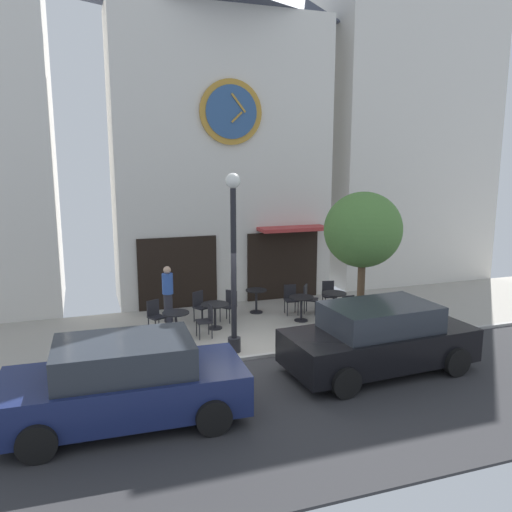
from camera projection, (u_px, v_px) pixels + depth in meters
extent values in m
cube|color=#9E998E|center=(232.00, 328.00, 14.69)|extent=(25.93, 4.95, 0.05)
cube|color=#2D2D30|center=(307.00, 409.00, 9.92)|extent=(25.93, 5.33, 0.05)
cube|color=#A8A5A0|center=(261.00, 356.00, 12.40)|extent=(25.93, 0.12, 0.08)
cube|color=silver|center=(221.00, 160.00, 17.42)|extent=(7.21, 2.31, 9.40)
cylinder|color=#B7842D|center=(231.00, 112.00, 16.02)|extent=(2.01, 0.10, 2.01)
cylinder|color=#2D5184|center=(231.00, 112.00, 15.97)|extent=(1.65, 0.04, 1.65)
cube|color=#B7842D|center=(237.00, 117.00, 16.01)|extent=(0.37, 0.03, 0.35)
cube|color=#B7842D|center=(239.00, 103.00, 15.95)|extent=(0.49, 0.03, 0.59)
cube|color=black|center=(178.00, 273.00, 16.39)|extent=(2.53, 0.10, 2.30)
cube|color=black|center=(283.00, 265.00, 17.55)|extent=(2.53, 0.10, 2.30)
cube|color=#B23333|center=(293.00, 229.00, 17.09)|extent=(2.31, 0.90, 0.12)
cube|color=silver|center=(394.00, 129.00, 20.75)|extent=(6.55, 4.75, 11.89)
cylinder|color=black|center=(234.00, 344.00, 12.78)|extent=(0.32, 0.32, 0.36)
cylinder|color=black|center=(234.00, 272.00, 12.44)|extent=(0.14, 0.14, 4.04)
sphere|color=white|center=(233.00, 181.00, 12.03)|extent=(0.36, 0.36, 0.36)
cylinder|color=brown|center=(361.00, 297.00, 13.80)|extent=(0.20, 0.20, 2.16)
ellipsoid|color=#4C7A38|center=(363.00, 230.00, 13.47)|extent=(2.10, 1.89, 1.99)
cylinder|color=black|center=(176.00, 326.00, 13.64)|extent=(0.07, 0.07, 0.72)
cylinder|color=black|center=(177.00, 338.00, 13.70)|extent=(0.40, 0.40, 0.03)
cylinder|color=black|center=(176.00, 313.00, 13.57)|extent=(0.72, 0.72, 0.03)
cylinder|color=black|center=(215.00, 316.00, 14.49)|extent=(0.07, 0.07, 0.70)
cylinder|color=black|center=(215.00, 328.00, 14.55)|extent=(0.40, 0.40, 0.03)
cylinder|color=black|center=(215.00, 304.00, 14.42)|extent=(0.80, 0.80, 0.03)
cylinder|color=black|center=(256.00, 301.00, 16.01)|extent=(0.07, 0.07, 0.72)
cylinder|color=black|center=(256.00, 312.00, 16.07)|extent=(0.40, 0.40, 0.03)
cylinder|color=black|center=(256.00, 290.00, 15.94)|extent=(0.65, 0.65, 0.03)
cylinder|color=black|center=(301.00, 309.00, 15.18)|extent=(0.07, 0.07, 0.72)
cylinder|color=black|center=(301.00, 320.00, 15.24)|extent=(0.40, 0.40, 0.03)
cylinder|color=black|center=(301.00, 297.00, 15.11)|extent=(0.73, 0.73, 0.03)
cylinder|color=black|center=(334.00, 305.00, 15.54)|extent=(0.07, 0.07, 0.74)
cylinder|color=black|center=(333.00, 316.00, 15.61)|extent=(0.40, 0.40, 0.03)
cylinder|color=black|center=(334.00, 293.00, 15.48)|extent=(0.74, 0.74, 0.03)
cube|color=black|center=(311.00, 299.00, 15.90)|extent=(0.56, 0.56, 0.04)
cube|color=black|center=(305.00, 292.00, 15.91)|extent=(0.26, 0.33, 0.45)
cylinder|color=black|center=(315.00, 308.00, 15.73)|extent=(0.03, 0.03, 0.45)
cylinder|color=black|center=(317.00, 305.00, 16.05)|extent=(0.03, 0.03, 0.45)
cylinder|color=black|center=(304.00, 307.00, 15.83)|extent=(0.03, 0.03, 0.45)
cylinder|color=black|center=(307.00, 304.00, 16.15)|extent=(0.03, 0.03, 0.45)
cube|color=black|center=(291.00, 300.00, 15.81)|extent=(0.45, 0.45, 0.04)
cube|color=black|center=(290.00, 292.00, 15.94)|extent=(0.38, 0.09, 0.45)
cylinder|color=black|center=(287.00, 309.00, 15.66)|extent=(0.03, 0.03, 0.45)
cylinder|color=black|center=(298.00, 308.00, 15.72)|extent=(0.03, 0.03, 0.45)
cylinder|color=black|center=(285.00, 306.00, 15.98)|extent=(0.03, 0.03, 0.45)
cylinder|color=black|center=(295.00, 305.00, 16.05)|extent=(0.03, 0.03, 0.45)
cube|color=black|center=(345.00, 309.00, 14.86)|extent=(0.40, 0.40, 0.04)
cube|color=black|center=(348.00, 303.00, 14.65)|extent=(0.38, 0.04, 0.45)
cylinder|color=black|center=(347.00, 314.00, 15.11)|extent=(0.03, 0.03, 0.45)
cylinder|color=black|center=(336.00, 316.00, 15.01)|extent=(0.03, 0.03, 0.45)
cylinder|color=black|center=(353.00, 318.00, 14.80)|extent=(0.03, 0.03, 0.45)
cylinder|color=black|center=(342.00, 319.00, 14.69)|extent=(0.03, 0.03, 0.45)
cube|color=black|center=(157.00, 317.00, 14.10)|extent=(0.53, 0.53, 0.04)
cube|color=black|center=(153.00, 308.00, 14.18)|extent=(0.36, 0.20, 0.45)
cylinder|color=black|center=(156.00, 328.00, 13.90)|extent=(0.03, 0.03, 0.45)
cylinder|color=black|center=(166.00, 325.00, 14.14)|extent=(0.03, 0.03, 0.45)
cylinder|color=black|center=(149.00, 325.00, 14.14)|extent=(0.03, 0.03, 0.45)
cylinder|color=black|center=(159.00, 322.00, 14.38)|extent=(0.03, 0.03, 0.45)
cube|color=black|center=(204.00, 321.00, 13.74)|extent=(0.41, 0.41, 0.04)
cube|color=black|center=(210.00, 313.00, 13.76)|extent=(0.05, 0.38, 0.45)
cylinder|color=black|center=(197.00, 328.00, 13.88)|extent=(0.03, 0.03, 0.45)
cylinder|color=black|center=(200.00, 332.00, 13.57)|extent=(0.03, 0.03, 0.45)
cylinder|color=black|center=(209.00, 327.00, 14.00)|extent=(0.03, 0.03, 0.45)
cylinder|color=black|center=(212.00, 331.00, 13.68)|extent=(0.03, 0.03, 0.45)
cube|color=black|center=(329.00, 296.00, 16.29)|extent=(0.47, 0.47, 0.04)
cube|color=black|center=(328.00, 288.00, 16.43)|extent=(0.38, 0.12, 0.45)
cylinder|color=black|center=(325.00, 304.00, 16.15)|extent=(0.03, 0.03, 0.45)
cylinder|color=black|center=(336.00, 304.00, 16.19)|extent=(0.03, 0.03, 0.45)
cylinder|color=black|center=(323.00, 302.00, 16.48)|extent=(0.03, 0.03, 0.45)
cylinder|color=black|center=(333.00, 301.00, 16.52)|extent=(0.03, 0.03, 0.45)
cube|color=black|center=(202.00, 307.00, 15.05)|extent=(0.54, 0.54, 0.04)
cube|color=black|center=(198.00, 299.00, 15.13)|extent=(0.35, 0.22, 0.45)
cylinder|color=black|center=(202.00, 317.00, 14.86)|extent=(0.03, 0.03, 0.45)
cylinder|color=black|center=(210.00, 314.00, 15.10)|extent=(0.03, 0.03, 0.45)
cylinder|color=black|center=(194.00, 315.00, 15.08)|extent=(0.03, 0.03, 0.45)
cylinder|color=black|center=(203.00, 312.00, 15.33)|extent=(0.03, 0.03, 0.45)
cube|color=black|center=(228.00, 306.00, 15.13)|extent=(0.56, 0.56, 0.04)
cube|color=black|center=(231.00, 298.00, 15.24)|extent=(0.27, 0.32, 0.45)
cylinder|color=black|center=(220.00, 314.00, 15.11)|extent=(0.03, 0.03, 0.45)
cylinder|color=black|center=(230.00, 316.00, 14.94)|extent=(0.03, 0.03, 0.45)
cylinder|color=black|center=(227.00, 312.00, 15.40)|extent=(0.03, 0.03, 0.45)
cylinder|color=black|center=(236.00, 313.00, 15.23)|extent=(0.03, 0.03, 0.45)
cylinder|color=#2D2D38|center=(168.00, 308.00, 15.10)|extent=(0.35, 0.35, 0.85)
cylinder|color=#3359B2|center=(168.00, 284.00, 14.96)|extent=(0.44, 0.44, 0.60)
sphere|color=tan|center=(167.00, 270.00, 14.89)|extent=(0.22, 0.22, 0.22)
cube|color=navy|center=(126.00, 391.00, 9.27)|extent=(4.36, 1.95, 0.75)
cube|color=#262B33|center=(124.00, 357.00, 9.15)|extent=(2.46, 1.67, 0.60)
cylinder|color=black|center=(214.00, 417.00, 8.89)|extent=(0.65, 0.24, 0.64)
cylinder|color=black|center=(195.00, 376.00, 10.58)|extent=(0.65, 0.24, 0.64)
cylinder|color=black|center=(37.00, 443.00, 8.07)|extent=(0.65, 0.24, 0.64)
cylinder|color=black|center=(47.00, 394.00, 9.76)|extent=(0.65, 0.24, 0.64)
cube|color=black|center=(379.00, 345.00, 11.57)|extent=(4.39, 2.03, 0.75)
cube|color=#262B33|center=(380.00, 317.00, 11.45)|extent=(2.49, 1.71, 0.60)
cylinder|color=black|center=(456.00, 362.00, 11.32)|extent=(0.65, 0.26, 0.64)
cylinder|color=black|center=(404.00, 336.00, 12.96)|extent=(0.65, 0.26, 0.64)
cylinder|color=black|center=(345.00, 382.00, 10.27)|extent=(0.65, 0.26, 0.64)
cylinder|color=black|center=(304.00, 352.00, 11.91)|extent=(0.65, 0.26, 0.64)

